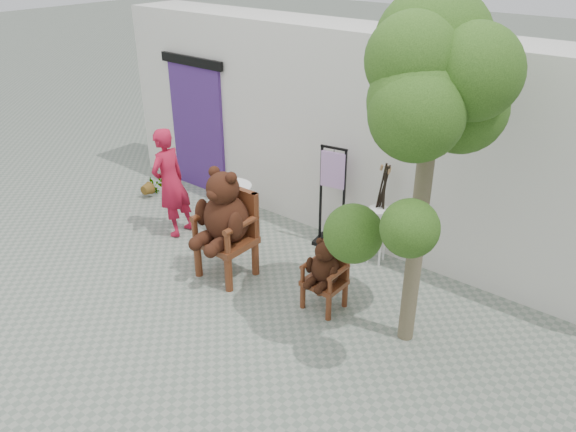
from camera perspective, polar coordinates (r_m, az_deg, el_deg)
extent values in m
plane|color=gray|center=(6.85, -7.20, -10.43)|extent=(60.00, 60.00, 0.00)
cube|color=silver|center=(8.31, 7.73, 8.24)|extent=(9.00, 1.00, 3.00)
cube|color=#45246D|center=(9.89, -9.13, 8.77)|extent=(1.20, 0.08, 2.20)
cube|color=black|center=(9.58, -9.82, 15.25)|extent=(1.40, 0.06, 0.15)
cylinder|color=#4D2310|center=(7.57, -9.13, -4.42)|extent=(0.10, 0.10, 0.48)
cylinder|color=#4D2310|center=(7.86, -6.41, -2.95)|extent=(0.10, 0.10, 0.48)
cylinder|color=#4D2310|center=(7.21, -6.06, -5.93)|extent=(0.10, 0.10, 0.48)
cylinder|color=#4D2310|center=(7.52, -3.33, -4.32)|extent=(0.10, 0.10, 0.48)
cube|color=#4D2310|center=(7.39, -6.35, -2.50)|extent=(0.68, 0.62, 0.09)
cube|color=#4D2310|center=(7.39, -5.04, 0.69)|extent=(0.65, 0.09, 0.62)
cylinder|color=#4D2310|center=(7.58, -6.65, 1.31)|extent=(0.09, 0.09, 0.62)
cylinder|color=#4D2310|center=(7.34, -9.45, -1.26)|extent=(0.08, 0.08, 0.28)
cylinder|color=#4D2310|center=(7.43, -8.09, 0.42)|extent=(0.09, 0.59, 0.09)
cylinder|color=#4D2310|center=(7.21, -3.34, 0.04)|extent=(0.09, 0.09, 0.62)
cylinder|color=#4D2310|center=(6.96, -6.18, -2.72)|extent=(0.08, 0.08, 0.28)
cylinder|color=#4D2310|center=(7.05, -4.78, -0.93)|extent=(0.09, 0.59, 0.09)
ellipsoid|color=black|center=(7.26, -6.29, -0.24)|extent=(0.63, 0.54, 0.66)
sphere|color=black|center=(7.05, -6.65, 2.83)|extent=(0.42, 0.42, 0.42)
ellipsoid|color=black|center=(6.96, -7.62, 2.14)|extent=(0.19, 0.15, 0.15)
sphere|color=black|center=(7.09, -7.51, 4.48)|extent=(0.15, 0.15, 0.15)
sphere|color=black|center=(6.89, -5.79, 3.90)|extent=(0.15, 0.15, 0.15)
ellipsoid|color=black|center=(7.35, -8.72, 0.38)|extent=(0.15, 0.21, 0.38)
ellipsoid|color=black|center=(7.28, -8.55, -2.24)|extent=(0.19, 0.37, 0.19)
sphere|color=black|center=(7.21, -9.39, -2.83)|extent=(0.18, 0.18, 0.18)
ellipsoid|color=black|center=(6.96, -5.34, -1.01)|extent=(0.15, 0.21, 0.38)
ellipsoid|color=black|center=(7.10, -7.03, -2.93)|extent=(0.19, 0.37, 0.19)
sphere|color=black|center=(7.03, -7.88, -3.54)|extent=(0.18, 0.18, 0.18)
cylinder|color=#4D2310|center=(6.91, 1.51, -8.15)|extent=(0.07, 0.07, 0.32)
cylinder|color=#4D2310|center=(7.14, 3.22, -6.90)|extent=(0.07, 0.07, 0.32)
cylinder|color=#4D2310|center=(6.73, 4.14, -9.32)|extent=(0.07, 0.07, 0.32)
cylinder|color=#4D2310|center=(6.96, 5.80, -7.99)|extent=(0.07, 0.07, 0.32)
cube|color=#4D2310|center=(6.82, 3.71, -6.75)|extent=(0.46, 0.42, 0.06)
cube|color=#4D2310|center=(6.82, 4.66, -4.40)|extent=(0.44, 0.06, 0.42)
cylinder|color=#4D2310|center=(6.92, 3.30, -3.86)|extent=(0.06, 0.06, 0.42)
cylinder|color=#4D2310|center=(6.74, 1.49, -5.91)|extent=(0.05, 0.05, 0.19)
cylinder|color=#4D2310|center=(6.80, 2.39, -4.61)|extent=(0.06, 0.40, 0.06)
cylinder|color=#4D2310|center=(6.73, 6.06, -4.95)|extent=(0.06, 0.06, 0.42)
cylinder|color=#4D2310|center=(6.54, 4.28, -7.09)|extent=(0.05, 0.05, 0.19)
cylinder|color=#4D2310|center=(6.61, 5.18, -5.74)|extent=(0.06, 0.40, 0.06)
ellipsoid|color=black|center=(6.73, 3.81, -5.40)|extent=(0.36, 0.31, 0.38)
sphere|color=black|center=(6.59, 3.78, -3.61)|extent=(0.24, 0.24, 0.24)
ellipsoid|color=black|center=(6.53, 3.28, -4.09)|extent=(0.11, 0.09, 0.09)
sphere|color=black|center=(6.58, 3.24, -2.58)|extent=(0.09, 0.09, 0.09)
sphere|color=black|center=(6.50, 4.45, -3.05)|extent=(0.09, 0.09, 0.09)
ellipsoid|color=black|center=(6.75, 2.22, -4.99)|extent=(0.09, 0.12, 0.22)
ellipsoid|color=black|center=(6.72, 2.40, -6.66)|extent=(0.11, 0.21, 0.11)
sphere|color=black|center=(6.67, 1.96, -7.06)|extent=(0.10, 0.10, 0.10)
ellipsoid|color=black|center=(6.58, 4.65, -5.99)|extent=(0.09, 0.12, 0.22)
ellipsoid|color=black|center=(6.65, 3.50, -7.13)|extent=(0.11, 0.21, 0.11)
sphere|color=black|center=(6.60, 3.06, -7.54)|extent=(0.10, 0.10, 0.10)
imported|color=#AB1531|center=(8.49, -11.83, 3.32)|extent=(0.46, 0.63, 1.62)
cylinder|color=white|center=(8.54, -5.72, 3.02)|extent=(0.60, 0.60, 0.03)
cylinder|color=white|center=(8.68, -5.62, 0.97)|extent=(0.06, 0.06, 0.68)
cylinder|color=white|center=(8.83, -5.53, -0.98)|extent=(0.44, 0.44, 0.03)
cube|color=black|center=(8.07, 3.35, 2.12)|extent=(0.03, 0.03, 1.50)
cube|color=black|center=(7.94, 5.69, 1.59)|extent=(0.03, 0.03, 1.50)
cube|color=black|center=(7.72, 4.71, 6.91)|extent=(0.40, 0.10, 0.03)
cube|color=black|center=(8.33, 4.33, -2.63)|extent=(0.50, 0.42, 0.06)
cube|color=#C693D6|center=(7.82, 4.59, 4.68)|extent=(0.36, 0.10, 0.52)
cylinder|color=black|center=(7.73, 4.70, 6.70)|extent=(0.01, 0.01, 0.08)
cylinder|color=white|center=(7.78, 9.05, -1.77)|extent=(0.32, 0.32, 0.03)
cylinder|color=white|center=(7.92, 9.78, -3.12)|extent=(0.03, 0.03, 0.44)
cylinder|color=white|center=(7.99, 8.73, -2.74)|extent=(0.03, 0.03, 0.44)
cylinder|color=white|center=(7.86, 8.09, -3.22)|extent=(0.03, 0.03, 0.44)
cylinder|color=white|center=(7.79, 9.15, -3.61)|extent=(0.03, 0.03, 0.44)
cylinder|color=black|center=(7.55, 9.34, 2.51)|extent=(0.11, 0.09, 0.80)
cylinder|color=#9A6F46|center=(7.46, 9.48, 4.88)|extent=(0.04, 0.04, 0.08)
cylinder|color=black|center=(7.52, 9.75, 2.37)|extent=(0.12, 0.11, 0.80)
cylinder|color=#9A6F46|center=(7.41, 10.29, 4.64)|extent=(0.04, 0.04, 0.08)
cylinder|color=black|center=(7.55, 9.35, 2.51)|extent=(0.12, 0.09, 0.80)
cylinder|color=#9A6F46|center=(7.46, 9.50, 4.88)|extent=(0.04, 0.04, 0.08)
cylinder|color=black|center=(7.49, 9.75, 2.27)|extent=(0.04, 0.10, 0.80)
cylinder|color=#9A6F46|center=(7.36, 10.16, 4.49)|extent=(0.04, 0.04, 0.07)
cylinder|color=black|center=(7.54, 9.67, 2.44)|extent=(0.17, 0.07, 0.79)
cylinder|color=#9A6F46|center=(7.45, 10.19, 4.78)|extent=(0.05, 0.04, 0.08)
cylinder|color=black|center=(7.55, 9.56, 2.48)|extent=(0.19, 0.03, 0.79)
cylinder|color=#9A6F46|center=(7.47, 9.96, 4.87)|extent=(0.05, 0.04, 0.08)
cylinder|color=brown|center=(5.88, 13.18, -0.11)|extent=(0.17, 0.17, 3.06)
sphere|color=#1D3D10|center=(5.70, 14.51, 16.31)|extent=(1.14, 1.14, 1.14)
sphere|color=#1D3D10|center=(5.24, 12.84, 11.21)|extent=(0.88, 0.88, 0.88)
sphere|color=#1D3D10|center=(5.15, 12.93, 10.06)|extent=(0.87, 0.87, 0.87)
sphere|color=#1D3D10|center=(5.86, 17.26, 10.42)|extent=(0.90, 0.90, 0.90)
sphere|color=#1D3D10|center=(5.89, 17.96, 12.24)|extent=(0.81, 0.81, 0.81)
sphere|color=#1D3D10|center=(5.31, 12.59, 15.19)|extent=(0.88, 0.88, 0.88)
sphere|color=#1D3D10|center=(5.36, 18.32, 13.73)|extent=(0.88, 0.88, 0.88)
sphere|color=#1D3D10|center=(5.68, 6.65, -1.78)|extent=(0.61, 0.61, 0.61)
sphere|color=#1D3D10|center=(5.17, 12.27, -1.23)|extent=(0.55, 0.55, 0.55)
imported|color=#1D3D10|center=(10.04, -13.64, 3.04)|extent=(0.37, 0.33, 0.38)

